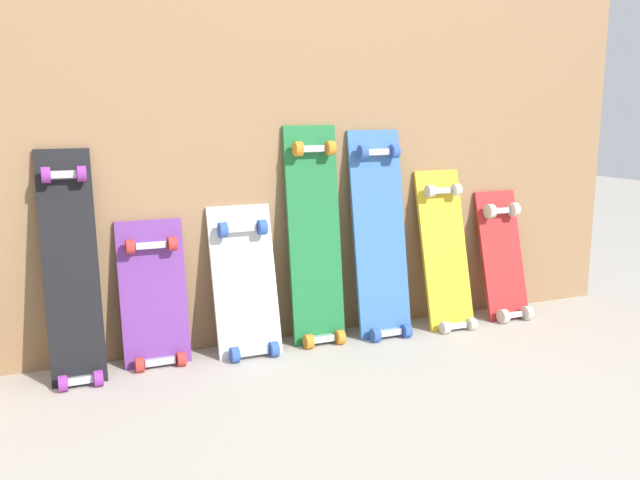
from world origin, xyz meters
The scene contains 9 objects.
ground_plane centered at (0.00, 0.00, 0.00)m, with size 12.00×12.00×0.00m, color #B2AAA0.
plywood_wall_panel centered at (0.00, 0.07, 0.72)m, with size 2.93×0.04×1.44m, color #99724C.
skateboard_black centered at (-0.88, -0.06, 0.35)m, with size 0.18×0.24×0.84m.
skateboard_purple centered at (-0.62, -0.02, 0.22)m, with size 0.23×0.17×0.58m.
skateboard_white centered at (-0.29, -0.04, 0.24)m, with size 0.24×0.22×0.61m.
skateboard_green centered at (0.00, -0.02, 0.38)m, with size 0.21×0.19×0.90m.
skateboard_blue centered at (0.27, -0.04, 0.37)m, with size 0.22×0.22×0.88m.
skateboard_yellow centered at (0.57, -0.06, 0.28)m, with size 0.21×0.24×0.71m.
skateboard_red centered at (0.87, -0.05, 0.24)m, with size 0.20×0.23×0.61m.
Camera 1 is at (-0.99, -2.39, 0.90)m, focal length 38.38 mm.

